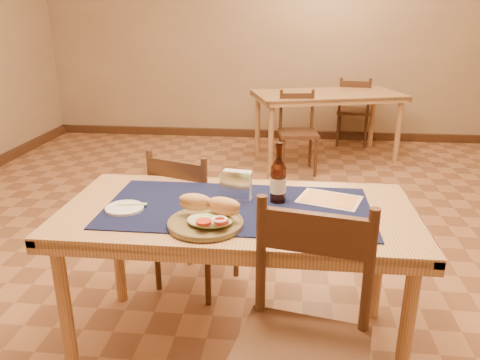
# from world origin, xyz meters

# --- Properties ---
(room) EXTENTS (6.04, 7.04, 2.84)m
(room) POSITION_xyz_m (0.00, 0.00, 1.40)
(room) COLOR #9C6944
(room) RESTS_ON ground
(main_table) EXTENTS (1.60, 0.80, 0.75)m
(main_table) POSITION_xyz_m (0.00, -0.80, 0.67)
(main_table) COLOR tan
(main_table) RESTS_ON ground
(placemat) EXTENTS (1.20, 0.60, 0.01)m
(placemat) POSITION_xyz_m (0.00, -0.80, 0.75)
(placemat) COLOR #10133A
(placemat) RESTS_ON main_table
(baseboard) EXTENTS (6.00, 7.00, 0.10)m
(baseboard) POSITION_xyz_m (0.00, 0.00, 0.05)
(baseboard) COLOR #3F2616
(baseboard) RESTS_ON ground
(back_table) EXTENTS (1.79, 1.25, 0.75)m
(back_table) POSITION_xyz_m (0.64, 2.63, 0.67)
(back_table) COLOR tan
(back_table) RESTS_ON ground
(chair_main_far) EXTENTS (0.53, 0.53, 0.88)m
(chair_main_far) POSITION_xyz_m (-0.33, -0.28, 0.46)
(chair_main_far) COLOR #3F2616
(chair_main_far) RESTS_ON ground
(chair_main_near) EXTENTS (0.53, 0.53, 0.98)m
(chair_main_near) POSITION_xyz_m (0.29, -1.41, 0.51)
(chair_main_near) COLOR #3F2616
(chair_main_near) RESTS_ON ground
(chair_back_near) EXTENTS (0.44, 0.44, 0.84)m
(chair_back_near) POSITION_xyz_m (0.31, 2.07, 0.44)
(chair_back_near) COLOR #3F2616
(chair_back_near) RESTS_ON ground
(chair_back_far) EXTENTS (0.45, 0.45, 0.86)m
(chair_back_far) POSITION_xyz_m (1.02, 3.22, 0.45)
(chair_back_far) COLOR #3F2616
(chair_back_far) RESTS_ON ground
(sandwich_plate) EXTENTS (0.32, 0.32, 0.12)m
(sandwich_plate) POSITION_xyz_m (-0.10, -1.01, 0.79)
(sandwich_plate) COLOR brown
(sandwich_plate) RESTS_ON placemat
(side_plate) EXTENTS (0.17, 0.17, 0.01)m
(side_plate) POSITION_xyz_m (-0.50, -0.89, 0.76)
(side_plate) COLOR silver
(side_plate) RESTS_ON placemat
(fork) EXTENTS (0.14, 0.04, 0.00)m
(fork) POSITION_xyz_m (-0.47, -0.86, 0.77)
(fork) COLOR #90D675
(fork) RESTS_ON side_plate
(beer_bottle) EXTENTS (0.08, 0.08, 0.28)m
(beer_bottle) POSITION_xyz_m (0.18, -0.71, 0.86)
(beer_bottle) COLOR #421A0B
(beer_bottle) RESTS_ON placemat
(napkin_holder) EXTENTS (0.16, 0.08, 0.14)m
(napkin_holder) POSITION_xyz_m (-0.02, -0.70, 0.82)
(napkin_holder) COLOR white
(napkin_holder) RESTS_ON placemat
(menu_card) EXTENTS (0.33, 0.29, 0.01)m
(menu_card) POSITION_xyz_m (0.42, -0.67, 0.76)
(menu_card) COLOR beige
(menu_card) RESTS_ON placemat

